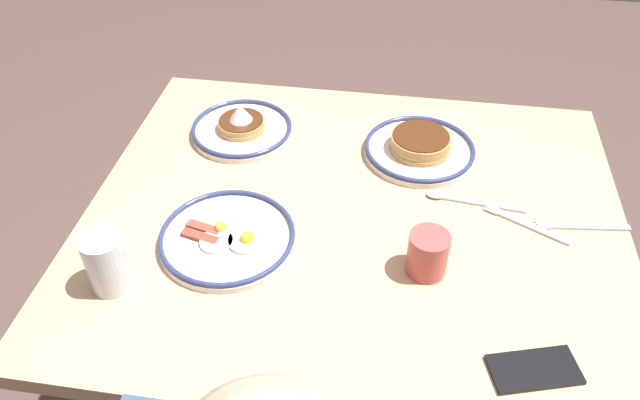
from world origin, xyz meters
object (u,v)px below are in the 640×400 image
at_px(plate_near_main, 242,128).
at_px(fork_far, 581,227).
at_px(plate_far_companion, 228,238).
at_px(fork_near, 526,224).
at_px(coffee_mug, 428,252).
at_px(tea_spoon, 462,199).
at_px(cell_phone, 534,369).
at_px(plate_center_pancakes, 420,147).
at_px(drinking_glass, 108,265).

distance_m(plate_near_main, fork_far, 0.79).
relative_size(plate_far_companion, fork_far, 1.40).
relative_size(plate_far_companion, fork_near, 1.58).
relative_size(plate_far_companion, coffee_mug, 2.52).
bearing_deg(tea_spoon, coffee_mug, 71.05).
distance_m(plate_far_companion, cell_phone, 0.60).
xyz_separation_m(plate_near_main, fork_near, (-0.65, 0.22, -0.01)).
bearing_deg(tea_spoon, plate_center_pancakes, -58.18).
bearing_deg(plate_center_pancakes, cell_phone, 110.06).
relative_size(plate_center_pancakes, coffee_mug, 2.40).
distance_m(plate_near_main, coffee_mug, 0.59).
distance_m(plate_center_pancakes, cell_phone, 0.59).
bearing_deg(tea_spoon, cell_phone, 105.04).
relative_size(plate_near_main, drinking_glass, 2.07).
bearing_deg(tea_spoon, drinking_glass, 27.55).
relative_size(plate_center_pancakes, plate_far_companion, 0.95).
height_order(plate_far_companion, fork_far, plate_far_companion).
bearing_deg(coffee_mug, fork_near, -142.81).
relative_size(plate_center_pancakes, fork_far, 1.33).
relative_size(fork_far, tea_spoon, 0.93).
distance_m(plate_center_pancakes, tea_spoon, 0.18).
xyz_separation_m(plate_center_pancakes, tea_spoon, (-0.09, 0.15, -0.01)).
height_order(fork_near, tea_spoon, tea_spoon).
xyz_separation_m(plate_far_companion, coffee_mug, (-0.39, 0.01, 0.03)).
relative_size(drinking_glass, fork_near, 0.69).
height_order(coffee_mug, tea_spoon, coffee_mug).
relative_size(drinking_glass, tea_spoon, 0.57).
xyz_separation_m(plate_far_companion, tea_spoon, (-0.46, -0.19, -0.01)).
height_order(coffee_mug, fork_near, coffee_mug).
height_order(plate_far_companion, fork_near, plate_far_companion).
bearing_deg(plate_far_companion, plate_near_main, -80.14).
distance_m(plate_far_companion, fork_near, 0.60).
xyz_separation_m(coffee_mug, drinking_glass, (0.57, 0.13, 0.01)).
distance_m(plate_center_pancakes, fork_near, 0.31).
xyz_separation_m(plate_center_pancakes, coffee_mug, (-0.02, 0.36, 0.03)).
xyz_separation_m(fork_far, tea_spoon, (0.24, -0.05, 0.00)).
bearing_deg(cell_phone, plate_far_companion, -36.84).
xyz_separation_m(plate_near_main, fork_far, (-0.76, 0.22, -0.01)).
height_order(plate_far_companion, cell_phone, plate_far_companion).
xyz_separation_m(coffee_mug, tea_spoon, (-0.07, -0.21, -0.04)).
height_order(plate_near_main, fork_near, plate_near_main).
bearing_deg(plate_center_pancakes, fork_far, 149.17).
xyz_separation_m(coffee_mug, fork_near, (-0.20, -0.15, -0.04)).
xyz_separation_m(plate_near_main, plate_far_companion, (-0.06, 0.36, -0.01)).
relative_size(coffee_mug, drinking_glass, 0.91).
distance_m(plate_near_main, drinking_glass, 0.52).
bearing_deg(coffee_mug, tea_spoon, -108.95).
distance_m(fork_near, fork_far, 0.11).
distance_m(plate_near_main, plate_center_pancakes, 0.43).
xyz_separation_m(plate_near_main, plate_center_pancakes, (-0.43, 0.02, 0.00)).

